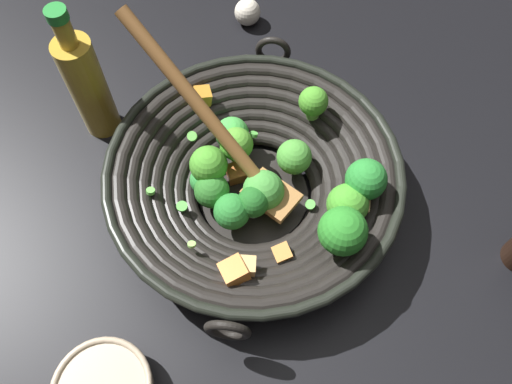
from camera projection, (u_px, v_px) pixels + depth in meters
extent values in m
plane|color=black|center=(254.00, 197.00, 0.74)|extent=(4.00, 4.00, 0.00)
cylinder|color=black|center=(254.00, 196.00, 0.73)|extent=(0.15, 0.15, 0.01)
torus|color=black|center=(254.00, 191.00, 0.72)|extent=(0.21, 0.21, 0.02)
torus|color=black|center=(254.00, 189.00, 0.72)|extent=(0.23, 0.23, 0.02)
torus|color=black|center=(254.00, 186.00, 0.71)|extent=(0.26, 0.26, 0.02)
torus|color=black|center=(254.00, 183.00, 0.70)|extent=(0.29, 0.29, 0.02)
torus|color=black|center=(254.00, 180.00, 0.69)|extent=(0.32, 0.32, 0.02)
torus|color=black|center=(254.00, 177.00, 0.69)|extent=(0.35, 0.35, 0.02)
torus|color=black|center=(254.00, 173.00, 0.68)|extent=(0.38, 0.38, 0.02)
torus|color=black|center=(254.00, 170.00, 0.67)|extent=(0.40, 0.40, 0.01)
torus|color=black|center=(273.00, 51.00, 0.77)|extent=(0.03, 0.05, 0.05)
torus|color=black|center=(228.00, 330.00, 0.57)|extent=(0.03, 0.05, 0.05)
cylinder|color=#669F43|center=(312.00, 113.00, 0.73)|extent=(0.03, 0.03, 0.02)
sphere|color=#49982B|center=(313.00, 101.00, 0.71)|extent=(0.04, 0.04, 0.04)
cylinder|color=#6FA452|center=(263.00, 201.00, 0.71)|extent=(0.02, 0.02, 0.01)
sphere|color=#44943B|center=(263.00, 191.00, 0.69)|extent=(0.06, 0.06, 0.06)
cylinder|color=#71A83F|center=(206.00, 189.00, 0.73)|extent=(0.02, 0.02, 0.01)
sphere|color=green|center=(204.00, 180.00, 0.70)|extent=(0.04, 0.04, 0.04)
cylinder|color=#65A053|center=(339.00, 242.00, 0.63)|extent=(0.03, 0.03, 0.02)
sphere|color=#2A8428|center=(343.00, 231.00, 0.60)|extent=(0.06, 0.06, 0.06)
cylinder|color=#88AB50|center=(237.00, 156.00, 0.73)|extent=(0.03, 0.03, 0.02)
sphere|color=#55A231|center=(236.00, 144.00, 0.70)|extent=(0.05, 0.05, 0.05)
cylinder|color=#55A240|center=(210.00, 177.00, 0.72)|extent=(0.03, 0.03, 0.02)
sphere|color=#4A9E2E|center=(209.00, 165.00, 0.69)|extent=(0.05, 0.05, 0.05)
cylinder|color=#7BAC42|center=(253.00, 211.00, 0.69)|extent=(0.02, 0.02, 0.02)
sphere|color=#206222|center=(253.00, 202.00, 0.67)|extent=(0.04, 0.04, 0.04)
cylinder|color=#60A447|center=(233.00, 221.00, 0.70)|extent=(0.02, 0.02, 0.02)
sphere|color=#297E30|center=(232.00, 212.00, 0.67)|extent=(0.05, 0.05, 0.05)
cylinder|color=#6CB34F|center=(293.00, 167.00, 0.73)|extent=(0.02, 0.02, 0.01)
sphere|color=#4A9938|center=(294.00, 157.00, 0.71)|extent=(0.05, 0.05, 0.05)
cylinder|color=#639C46|center=(214.00, 202.00, 0.71)|extent=(0.03, 0.03, 0.01)
sphere|color=#2C7027|center=(212.00, 193.00, 0.69)|extent=(0.05, 0.05, 0.05)
cylinder|color=#62A339|center=(344.00, 216.00, 0.67)|extent=(0.02, 0.02, 0.02)
sphere|color=#44982B|center=(348.00, 204.00, 0.64)|extent=(0.05, 0.05, 0.05)
cylinder|color=#68A14B|center=(210.00, 178.00, 0.72)|extent=(0.02, 0.02, 0.01)
sphere|color=#2F6720|center=(209.00, 169.00, 0.70)|extent=(0.04, 0.04, 0.04)
cylinder|color=#65A647|center=(233.00, 144.00, 0.75)|extent=(0.03, 0.03, 0.02)
sphere|color=green|center=(232.00, 134.00, 0.73)|extent=(0.05, 0.05, 0.05)
cylinder|color=#688E4E|center=(362.00, 191.00, 0.66)|extent=(0.03, 0.03, 0.02)
sphere|color=#288431|center=(366.00, 179.00, 0.63)|extent=(0.05, 0.05, 0.05)
cube|color=orange|center=(202.00, 96.00, 0.73)|extent=(0.02, 0.03, 0.03)
cube|color=orange|center=(280.00, 191.00, 0.72)|extent=(0.03, 0.03, 0.03)
cube|color=orange|center=(235.00, 273.00, 0.62)|extent=(0.04, 0.04, 0.04)
cube|color=#E8B36A|center=(247.00, 267.00, 0.62)|extent=(0.03, 0.03, 0.02)
cube|color=#CE672D|center=(236.00, 173.00, 0.73)|extent=(0.03, 0.03, 0.03)
cube|color=#E7BE6F|center=(357.00, 204.00, 0.67)|extent=(0.04, 0.04, 0.03)
cube|color=#C98037|center=(283.00, 254.00, 0.65)|extent=(0.03, 0.03, 0.03)
cylinder|color=#6BC651|center=(243.00, 143.00, 0.74)|extent=(0.02, 0.02, 0.01)
cylinder|color=#6BC651|center=(151.00, 191.00, 0.67)|extent=(0.02, 0.02, 0.01)
cylinder|color=#56B247|center=(310.00, 205.00, 0.69)|extent=(0.02, 0.02, 0.01)
cylinder|color=#56B247|center=(182.00, 206.00, 0.68)|extent=(0.02, 0.02, 0.00)
cylinder|color=#99D166|center=(192.00, 244.00, 0.63)|extent=(0.01, 0.01, 0.01)
cylinder|color=#6BC651|center=(192.00, 136.00, 0.71)|extent=(0.02, 0.02, 0.01)
cylinder|color=#56B247|center=(254.00, 134.00, 0.73)|extent=(0.02, 0.02, 0.01)
cylinder|color=#6BC651|center=(220.00, 153.00, 0.71)|extent=(0.02, 0.02, 0.01)
cube|color=#9E6B38|center=(271.00, 195.00, 0.69)|extent=(0.09, 0.08, 0.01)
cylinder|color=#A26937|center=(192.00, 98.00, 0.64)|extent=(0.18, 0.14, 0.18)
cylinder|color=gold|center=(89.00, 89.00, 0.73)|extent=(0.05, 0.05, 0.17)
cylinder|color=gold|center=(64.00, 32.00, 0.63)|extent=(0.02, 0.02, 0.04)
cylinder|color=#238433|center=(56.00, 14.00, 0.61)|extent=(0.03, 0.03, 0.01)
cylinder|color=#99D166|center=(110.00, 367.00, 0.61)|extent=(0.01, 0.01, 0.01)
sphere|color=silver|center=(248.00, 12.00, 0.89)|extent=(0.04, 0.04, 0.04)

